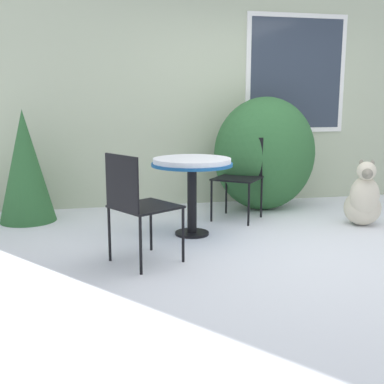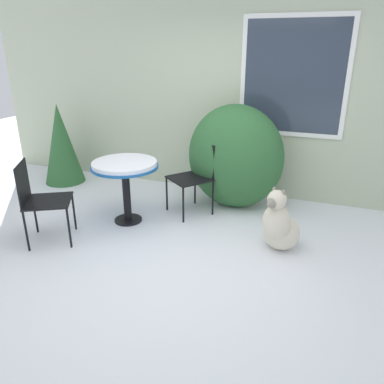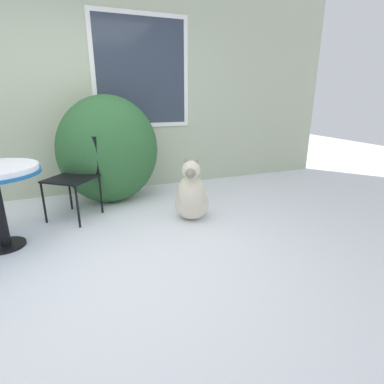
% 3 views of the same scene
% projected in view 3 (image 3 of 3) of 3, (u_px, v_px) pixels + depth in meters
% --- Properties ---
extents(ground_plane, '(16.00, 16.00, 0.00)m').
position_uv_depth(ground_plane, '(112.00, 264.00, 2.56)').
color(ground_plane, white).
extents(house_wall, '(8.00, 0.10, 3.32)m').
position_uv_depth(house_wall, '(84.00, 73.00, 4.01)').
color(house_wall, '#B2BC9E').
rests_on(house_wall, ground_plane).
extents(shrub_left, '(1.28, 0.81, 1.39)m').
position_uv_depth(shrub_left, '(109.00, 150.00, 3.87)').
color(shrub_left, '#2D6033').
rests_on(shrub_left, ground_plane).
extents(patio_chair_near_table, '(0.67, 0.67, 0.93)m').
position_uv_depth(patio_chair_near_table, '(75.00, 173.00, 3.45)').
color(patio_chair_near_table, black).
rests_on(patio_chair_near_table, ground_plane).
extents(dog, '(0.53, 0.58, 0.74)m').
position_uv_depth(dog, '(192.00, 197.00, 3.38)').
color(dog, beige).
rests_on(dog, ground_plane).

